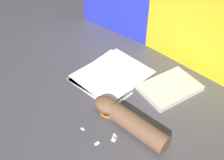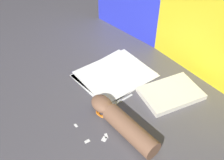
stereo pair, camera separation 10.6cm
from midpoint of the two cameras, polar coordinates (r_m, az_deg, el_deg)
ground_plane at (r=1.12m, az=1.76°, el=-1.37°), size 6.00×6.00×0.00m
backdrop_panel_left at (r=1.30m, az=10.96°, el=16.33°), size 0.74×0.10×0.45m
backdrop_panel_center at (r=1.13m, az=23.66°, el=9.85°), size 0.56×0.03×0.47m
paper_stack at (r=1.17m, az=3.17°, el=1.08°), size 0.28×0.33×0.01m
book_closed at (r=1.11m, az=15.39°, el=-2.91°), size 0.21×0.27×0.02m
scissors at (r=1.03m, az=2.26°, el=-6.05°), size 0.09×0.18×0.01m
hand_forearm at (r=0.94m, az=5.59°, el=-9.44°), size 0.33×0.08×0.07m
paper_scrap_near at (r=0.98m, az=-4.77°, el=-10.00°), size 0.02×0.01×0.00m
paper_scrap_mid at (r=0.95m, az=2.00°, el=-12.21°), size 0.02×0.02×0.00m
paper_scrap_far at (r=0.93m, az=-2.10°, el=-13.34°), size 0.01×0.02×0.00m
paper_scrap_side at (r=0.94m, az=1.62°, el=-12.88°), size 0.02×0.03×0.00m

